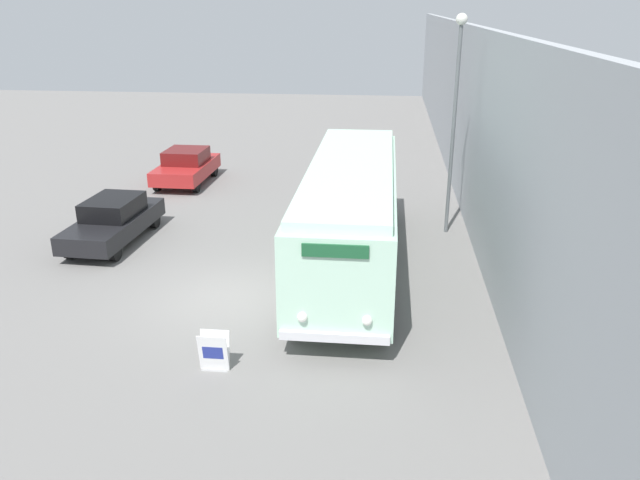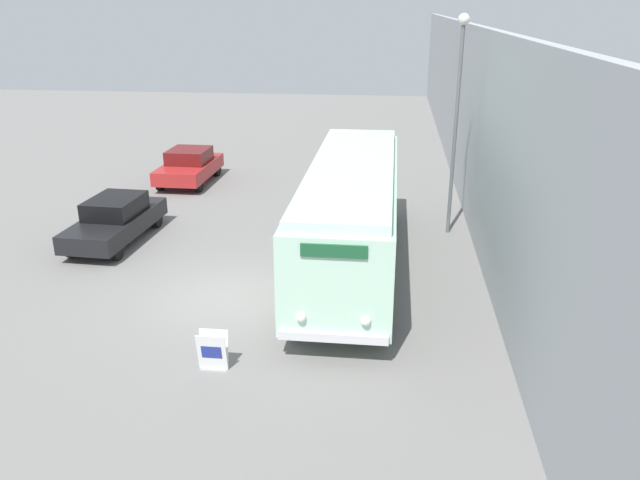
% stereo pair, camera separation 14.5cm
% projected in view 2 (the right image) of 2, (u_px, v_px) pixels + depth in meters
% --- Properties ---
extents(ground_plane, '(80.00, 80.00, 0.00)m').
position_uv_depth(ground_plane, '(226.00, 298.00, 16.59)').
color(ground_plane, slate).
extents(building_wall_right, '(0.30, 60.00, 6.62)m').
position_uv_depth(building_wall_right, '(469.00, 116.00, 23.93)').
color(building_wall_right, '#9EA3A8').
rests_on(building_wall_right, ground_plane).
extents(vintage_bus, '(2.51, 10.89, 3.12)m').
position_uv_depth(vintage_bus, '(351.00, 209.00, 17.96)').
color(vintage_bus, black).
rests_on(vintage_bus, ground_plane).
extents(sign_board, '(0.63, 0.33, 0.88)m').
position_uv_depth(sign_board, '(213.00, 352.00, 13.20)').
color(sign_board, gray).
rests_on(sign_board, ground_plane).
extents(streetlamp, '(0.36, 0.36, 7.08)m').
position_uv_depth(streetlamp, '(458.00, 98.00, 19.77)').
color(streetlamp, '#595E60').
rests_on(streetlamp, ground_plane).
extents(parked_car_near, '(1.93, 4.51, 1.46)m').
position_uv_depth(parked_car_near, '(116.00, 220.00, 20.35)').
color(parked_car_near, black).
rests_on(parked_car_near, ground_plane).
extents(parked_car_mid, '(2.00, 4.07, 1.47)m').
position_uv_depth(parked_car_mid, '(189.00, 166.00, 27.06)').
color(parked_car_mid, black).
rests_on(parked_car_mid, ground_plane).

